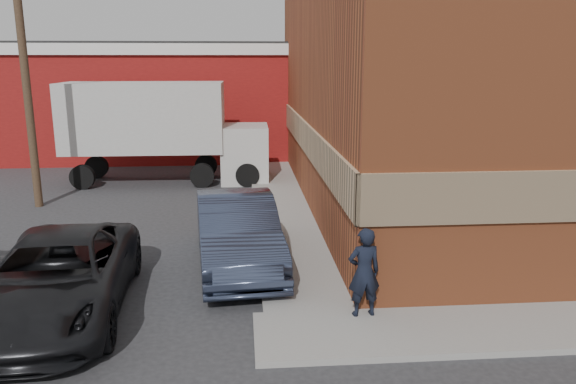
# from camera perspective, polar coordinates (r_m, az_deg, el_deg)

# --- Properties ---
(ground) EXTENTS (90.00, 90.00, 0.00)m
(ground) POSITION_cam_1_polar(r_m,az_deg,el_deg) (11.03, -0.92, -12.63)
(ground) COLOR #28282B
(ground) RESTS_ON ground
(brick_building) EXTENTS (14.25, 18.25, 9.36)m
(brick_building) POSITION_cam_1_polar(r_m,az_deg,el_deg) (20.98, 21.61, 12.05)
(brick_building) COLOR #A44E2A
(brick_building) RESTS_ON ground
(sidewalk_west) EXTENTS (1.80, 18.00, 0.12)m
(sidewalk_west) POSITION_cam_1_polar(r_m,az_deg,el_deg) (19.52, -0.92, -0.78)
(sidewalk_west) COLOR gray
(sidewalk_west) RESTS_ON ground
(warehouse) EXTENTS (16.30, 8.30, 5.60)m
(warehouse) POSITION_cam_1_polar(r_m,az_deg,el_deg) (30.43, -15.04, 9.12)
(warehouse) COLOR maroon
(warehouse) RESTS_ON ground
(utility_pole) EXTENTS (2.00, 0.26, 9.00)m
(utility_pole) POSITION_cam_1_polar(r_m,az_deg,el_deg) (20.10, -25.24, 11.89)
(utility_pole) COLOR #4C3726
(utility_pole) RESTS_ON ground
(man) EXTENTS (0.67, 0.48, 1.71)m
(man) POSITION_cam_1_polar(r_m,az_deg,el_deg) (10.62, 7.73, -8.07)
(man) COLOR black
(man) RESTS_ON sidewalk_south
(sedan) EXTENTS (2.28, 5.29, 1.69)m
(sedan) POSITION_cam_1_polar(r_m,az_deg,el_deg) (13.33, -5.19, -4.09)
(sedan) COLOR #2E374D
(sedan) RESTS_ON ground
(suv_a) EXTENTS (2.84, 5.67, 1.54)m
(suv_a) POSITION_cam_1_polar(r_m,az_deg,el_deg) (11.72, -22.38, -7.98)
(suv_a) COLOR black
(suv_a) RESTS_ON ground
(box_truck) EXTENTS (8.03, 2.56, 3.95)m
(box_truck) POSITION_cam_1_polar(r_m,az_deg,el_deg) (22.75, -12.43, 6.61)
(box_truck) COLOR beige
(box_truck) RESTS_ON ground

